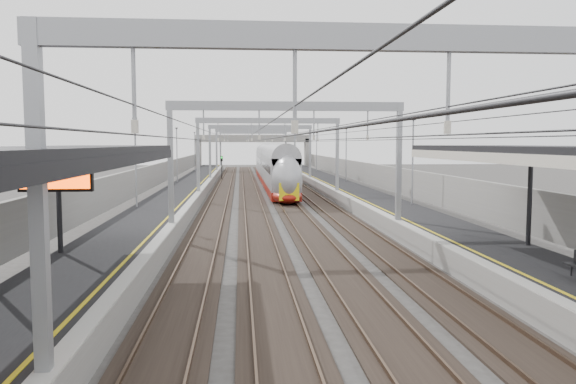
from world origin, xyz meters
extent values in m
cube|color=black|center=(-8.00, 45.00, 0.50)|extent=(4.00, 120.00, 1.00)
cube|color=black|center=(8.00, 45.00, 0.50)|extent=(4.00, 120.00, 1.00)
cube|color=black|center=(-4.50, 45.00, 0.04)|extent=(2.40, 140.00, 0.08)
cube|color=brown|center=(-5.22, 45.00, 0.13)|extent=(0.07, 140.00, 0.14)
cube|color=brown|center=(-3.78, 45.00, 0.13)|extent=(0.07, 140.00, 0.14)
cube|color=black|center=(-1.50, 45.00, 0.04)|extent=(2.40, 140.00, 0.08)
cube|color=brown|center=(-2.22, 45.00, 0.13)|extent=(0.07, 140.00, 0.14)
cube|color=brown|center=(-0.78, 45.00, 0.13)|extent=(0.07, 140.00, 0.14)
cube|color=black|center=(1.50, 45.00, 0.04)|extent=(2.40, 140.00, 0.08)
cube|color=brown|center=(0.78, 45.00, 0.13)|extent=(0.07, 140.00, 0.14)
cube|color=brown|center=(2.22, 45.00, 0.13)|extent=(0.07, 140.00, 0.14)
cube|color=black|center=(4.50, 45.00, 0.04)|extent=(2.40, 140.00, 0.08)
cube|color=brown|center=(3.78, 45.00, 0.13)|extent=(0.07, 140.00, 0.14)
cube|color=brown|center=(5.22, 45.00, 0.13)|extent=(0.07, 140.00, 0.14)
cube|color=gray|center=(-6.30, 2.00, 4.30)|extent=(0.28, 0.28, 6.60)
cube|color=gray|center=(0.00, 2.00, 7.35)|extent=(13.00, 0.25, 0.50)
cube|color=gray|center=(-6.30, 22.00, 4.30)|extent=(0.28, 0.28, 6.60)
cube|color=gray|center=(6.30, 22.00, 4.30)|extent=(0.28, 0.28, 6.60)
cube|color=gray|center=(0.00, 22.00, 7.35)|extent=(13.00, 0.25, 0.50)
cube|color=gray|center=(-6.30, 42.00, 4.30)|extent=(0.28, 0.28, 6.60)
cube|color=gray|center=(6.30, 42.00, 4.30)|extent=(0.28, 0.28, 6.60)
cube|color=gray|center=(0.00, 42.00, 7.35)|extent=(13.00, 0.25, 0.50)
cube|color=gray|center=(-6.30, 62.00, 4.30)|extent=(0.28, 0.28, 6.60)
cube|color=gray|center=(6.30, 62.00, 4.30)|extent=(0.28, 0.28, 6.60)
cube|color=gray|center=(0.00, 62.00, 7.35)|extent=(13.00, 0.25, 0.50)
cube|color=gray|center=(-6.30, 82.00, 4.30)|extent=(0.28, 0.28, 6.60)
cube|color=gray|center=(6.30, 82.00, 4.30)|extent=(0.28, 0.28, 6.60)
cube|color=gray|center=(0.00, 82.00, 7.35)|extent=(13.00, 0.25, 0.50)
cube|color=gray|center=(-6.30, 100.00, 4.30)|extent=(0.28, 0.28, 6.60)
cube|color=gray|center=(6.30, 100.00, 4.30)|extent=(0.28, 0.28, 6.60)
cube|color=gray|center=(0.00, 100.00, 7.35)|extent=(13.00, 0.25, 0.50)
cylinder|color=#262628|center=(-4.50, 50.00, 5.50)|extent=(0.03, 140.00, 0.03)
cylinder|color=#262628|center=(-1.50, 50.00, 5.50)|extent=(0.03, 140.00, 0.03)
cylinder|color=#262628|center=(1.50, 50.00, 5.50)|extent=(0.03, 140.00, 0.03)
cylinder|color=#262628|center=(4.50, 50.00, 5.50)|extent=(0.03, 140.00, 0.03)
cylinder|color=black|center=(-9.70, 14.00, 3.00)|extent=(0.20, 0.20, 4.00)
cube|color=black|center=(-6.60, 4.00, 4.55)|extent=(1.60, 0.15, 0.55)
cube|color=#F83F04|center=(-6.60, 3.92, 4.55)|extent=(1.50, 0.02, 0.42)
cylinder|color=black|center=(9.70, 14.00, 3.00)|extent=(0.20, 0.20, 4.00)
cube|color=gray|center=(0.00, 100.00, 6.20)|extent=(22.00, 2.20, 1.40)
cube|color=gray|center=(-10.50, 100.00, 3.10)|extent=(1.00, 2.20, 6.20)
cube|color=gray|center=(10.50, 100.00, 3.10)|extent=(1.00, 2.20, 6.20)
cube|color=gray|center=(-11.20, 45.00, 1.60)|extent=(0.30, 120.00, 3.20)
cube|color=gray|center=(11.20, 45.00, 1.60)|extent=(0.30, 120.00, 3.20)
cube|color=#9D180E|center=(1.50, 51.37, 0.60)|extent=(2.68, 22.84, 0.79)
cube|color=gray|center=(1.50, 51.37, 2.48)|extent=(2.68, 22.84, 2.98)
cube|color=black|center=(1.50, 43.38, 0.28)|extent=(1.99, 2.38, 0.50)
cube|color=#9D180E|center=(1.50, 74.61, 0.60)|extent=(2.68, 22.84, 0.79)
cube|color=gray|center=(1.50, 74.61, 2.48)|extent=(2.68, 22.84, 2.98)
cube|color=black|center=(1.50, 66.62, 0.28)|extent=(1.99, 2.38, 0.50)
ellipsoid|color=gray|center=(1.50, 39.75, 2.19)|extent=(2.68, 5.16, 4.17)
cube|color=yellow|center=(1.50, 37.62, 1.29)|extent=(1.69, 0.12, 1.49)
cube|color=black|center=(1.50, 38.07, 2.78)|extent=(1.59, 0.57, 0.93)
cylinder|color=black|center=(8.27, 8.52, 1.19)|extent=(0.06, 0.06, 0.37)
cylinder|color=black|center=(-5.20, 72.70, 1.50)|extent=(0.12, 0.12, 3.00)
cube|color=black|center=(-5.20, 72.70, 3.10)|extent=(0.32, 0.22, 0.75)
sphere|color=#0CE526|center=(-5.20, 72.57, 3.25)|extent=(0.16, 0.16, 0.16)
cylinder|color=black|center=(3.20, 69.37, 1.50)|extent=(0.12, 0.12, 3.00)
cube|color=black|center=(3.20, 69.37, 3.10)|extent=(0.32, 0.22, 0.75)
sphere|color=#0CE526|center=(3.20, 69.24, 3.25)|extent=(0.16, 0.16, 0.16)
cylinder|color=black|center=(5.40, 77.61, 1.50)|extent=(0.12, 0.12, 3.00)
cube|color=black|center=(5.40, 77.61, 3.10)|extent=(0.32, 0.22, 0.75)
sphere|color=red|center=(5.40, 77.48, 3.25)|extent=(0.16, 0.16, 0.16)
camera|label=1|loc=(-2.55, -8.72, 5.35)|focal=35.00mm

